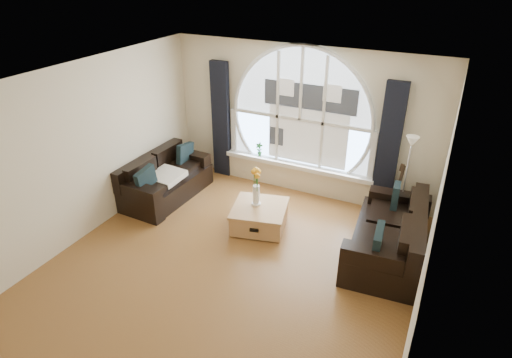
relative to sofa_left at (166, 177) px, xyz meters
name	(u,v)px	position (x,y,z in m)	size (l,w,h in m)	color
ground	(229,270)	(2.06, -1.34, -0.40)	(5.00, 5.50, 0.01)	brown
ceiling	(222,85)	(2.06, -1.34, 2.30)	(5.00, 5.50, 0.01)	silver
wall_back	(301,121)	(2.06, 1.41, 0.95)	(5.00, 0.01, 2.70)	beige
wall_front	(52,341)	(2.06, -4.09, 0.95)	(5.00, 0.01, 2.70)	beige
wall_left	(82,153)	(-0.44, -1.34, 0.95)	(0.01, 5.50, 2.70)	beige
wall_right	(430,237)	(4.56, -1.34, 0.95)	(0.01, 5.50, 2.70)	beige
attic_slope	(417,146)	(4.26, -1.34, 1.95)	(0.92, 5.50, 0.72)	silver
arched_window	(301,107)	(2.06, 1.38, 1.23)	(2.60, 0.06, 2.15)	silver
window_sill	(297,165)	(2.06, 1.31, 0.11)	(2.90, 0.22, 0.08)	white
window_frame	(300,108)	(2.06, 1.35, 1.23)	(2.76, 0.08, 2.15)	white
neighbor_house	(308,115)	(2.21, 1.36, 1.10)	(1.70, 0.02, 1.50)	silver
curtain_left	(221,120)	(0.46, 1.29, 0.75)	(0.35, 0.12, 2.30)	black
curtain_right	(388,150)	(3.66, 1.29, 0.75)	(0.35, 0.12, 2.30)	black
sofa_left	(166,177)	(0.00, 0.00, 0.00)	(0.88, 1.77, 0.78)	black
sofa_right	(388,233)	(4.01, -0.03, 0.00)	(0.95, 1.90, 0.84)	black
coffee_chest	(260,216)	(1.98, -0.15, -0.19)	(0.86, 0.86, 0.42)	#B7814D
throw_blanket	(167,176)	(0.11, -0.11, 0.10)	(0.55, 0.55, 0.10)	silver
vase_flowers	(256,183)	(1.89, -0.10, 0.37)	(0.24, 0.24, 0.70)	white
floor_lamp	(404,183)	(4.04, 0.88, 0.40)	(0.24, 0.24, 1.60)	#B2B2B2
guitar	(399,190)	(3.94, 1.12, 0.13)	(0.36, 0.24, 1.06)	brown
potted_plant	(259,149)	(1.27, 1.31, 0.29)	(0.14, 0.10, 0.27)	#1E6023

